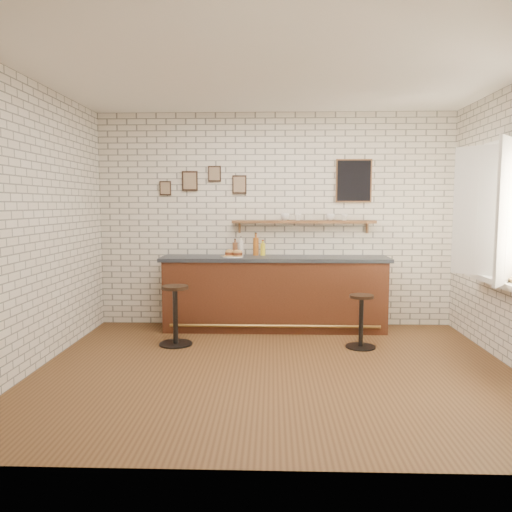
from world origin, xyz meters
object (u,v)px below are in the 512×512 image
at_px(bar_stool_left, 175,313).
at_px(bitters_bottle_amber, 256,246).
at_px(bar_stool_right, 361,319).
at_px(shelf_cup_c, 330,217).
at_px(shelf_cup_a, 285,217).
at_px(shelf_cup_b, 298,217).
at_px(book_upper, 508,279).
at_px(bitters_bottle_brown, 235,248).
at_px(condiment_bottle_yellow, 263,249).
at_px(book_lower, 508,281).
at_px(bitters_bottle_white, 241,248).
at_px(shelf_cup_d, 344,217).
at_px(ciabatta_sandwich, 234,253).
at_px(sandwich_plate, 233,257).
at_px(bar_counter, 274,293).

bearing_deg(bar_stool_left, bitters_bottle_amber, 45.85).
xyz_separation_m(bar_stool_right, shelf_cup_c, (-0.26, 1.06, 1.20)).
bearing_deg(shelf_cup_a, shelf_cup_b, -1.08).
distance_m(bar_stool_left, book_upper, 3.74).
bearing_deg(bitters_bottle_brown, shelf_cup_a, 2.22).
height_order(bar_stool_right, book_upper, book_upper).
bearing_deg(condiment_bottle_yellow, shelf_cup_a, 4.98).
height_order(shelf_cup_c, book_lower, shelf_cup_c).
bearing_deg(book_lower, bitters_bottle_white, 123.20).
distance_m(bar_stool_left, bar_stool_right, 2.26).
bearing_deg(shelf_cup_d, book_upper, -55.10).
distance_m(ciabatta_sandwich, bitters_bottle_brown, 0.24).
distance_m(shelf_cup_d, book_upper, 2.40).
distance_m(ciabatta_sandwich, shelf_cup_b, 1.04).
bearing_deg(shelf_cup_c, book_upper, -128.98).
bearing_deg(bitters_bottle_white, shelf_cup_d, 1.08).
bearing_deg(shelf_cup_c, bitters_bottle_amber, 101.55).
bearing_deg(bitters_bottle_white, bitters_bottle_brown, 180.00).
xyz_separation_m(sandwich_plate, shelf_cup_a, (0.72, 0.26, 0.53)).
xyz_separation_m(bitters_bottle_brown, bitters_bottle_amber, (0.29, -0.00, 0.04)).
relative_size(bitters_bottle_brown, shelf_cup_c, 2.04).
xyz_separation_m(bar_counter, shelf_cup_a, (0.15, 0.20, 1.04)).
relative_size(shelf_cup_a, shelf_cup_d, 1.36).
relative_size(bitters_bottle_brown, bitters_bottle_white, 0.89).
relative_size(bitters_bottle_white, bar_stool_right, 0.41).
relative_size(shelf_cup_d, book_lower, 0.37).
height_order(bitters_bottle_white, bitters_bottle_amber, bitters_bottle_amber).
relative_size(bar_counter, book_upper, 12.43).
bearing_deg(bar_stool_left, shelf_cup_b, 33.29).
xyz_separation_m(ciabatta_sandwich, shelf_cup_c, (1.33, 0.26, 0.48)).
xyz_separation_m(shelf_cup_c, shelf_cup_d, (0.19, 0.00, -0.00)).
distance_m(sandwich_plate, bitters_bottle_amber, 0.40).
height_order(sandwich_plate, bitters_bottle_amber, bitters_bottle_amber).
bearing_deg(bitters_bottle_brown, book_lower, -31.87).
relative_size(bitters_bottle_white, shelf_cup_a, 2.14).
height_order(bar_stool_left, shelf_cup_d, shelf_cup_d).
bearing_deg(bar_stool_right, book_upper, -30.38).
bearing_deg(bitters_bottle_amber, bar_stool_right, -38.50).
relative_size(bar_stool_left, book_upper, 2.95).
bearing_deg(bitters_bottle_brown, shelf_cup_c, 1.17).
bearing_deg(condiment_bottle_yellow, shelf_cup_d, 1.37).
xyz_separation_m(bar_counter, shelf_cup_c, (0.78, 0.20, 1.04)).
bearing_deg(bar_stool_right, bar_counter, 140.33).
height_order(bitters_bottle_brown, bitters_bottle_white, bitters_bottle_white).
height_order(bitters_bottle_white, bar_stool_right, bitters_bottle_white).
bearing_deg(condiment_bottle_yellow, bar_stool_left, -136.94).
bearing_deg(bitters_bottle_white, book_lower, -32.61).
relative_size(ciabatta_sandwich, book_upper, 1.04).
relative_size(shelf_cup_d, book_upper, 0.36).
height_order(bar_counter, sandwich_plate, sandwich_plate).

